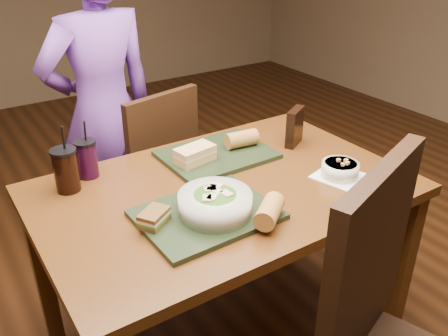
{
  "coord_description": "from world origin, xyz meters",
  "views": [
    {
      "loc": [
        -0.8,
        -1.22,
        1.58
      ],
      "look_at": [
        0.0,
        0.0,
        0.82
      ],
      "focal_mm": 38.0,
      "sensor_mm": 36.0,
      "label": 1
    }
  ],
  "objects_px": {
    "cup_cola": "(66,170)",
    "cup_berry": "(87,159)",
    "salad_bowl": "(215,202)",
    "sandwich_far": "(195,154)",
    "soup_bowl": "(340,169)",
    "dining_table": "(224,207)",
    "tray_near": "(207,215)",
    "baguette_far": "(242,139)",
    "tray_far": "(217,155)",
    "chair_far": "(157,169)",
    "diner": "(103,113)",
    "baguette_near": "(270,211)",
    "sandwich_near": "(154,218)",
    "chip_bag": "(295,127)"
  },
  "relations": [
    {
      "from": "diner",
      "to": "salad_bowl",
      "type": "height_order",
      "value": "diner"
    },
    {
      "from": "salad_bowl",
      "to": "cup_cola",
      "type": "distance_m",
      "value": 0.54
    },
    {
      "from": "chair_far",
      "to": "tray_far",
      "type": "height_order",
      "value": "chair_far"
    },
    {
      "from": "salad_bowl",
      "to": "baguette_near",
      "type": "xyz_separation_m",
      "value": [
        0.12,
        -0.13,
        -0.01
      ]
    },
    {
      "from": "diner",
      "to": "chair_far",
      "type": "bearing_deg",
      "value": 130.58
    },
    {
      "from": "cup_cola",
      "to": "chip_bag",
      "type": "xyz_separation_m",
      "value": [
        0.91,
        -0.14,
        -0.0
      ]
    },
    {
      "from": "tray_near",
      "to": "salad_bowl",
      "type": "relative_size",
      "value": 1.81
    },
    {
      "from": "sandwich_far",
      "to": "cup_berry",
      "type": "distance_m",
      "value": 0.4
    },
    {
      "from": "cup_cola",
      "to": "sandwich_far",
      "type": "bearing_deg",
      "value": -9.87
    },
    {
      "from": "sandwich_far",
      "to": "tray_far",
      "type": "bearing_deg",
      "value": 10.49
    },
    {
      "from": "soup_bowl",
      "to": "cup_berry",
      "type": "relative_size",
      "value": 0.93
    },
    {
      "from": "soup_bowl",
      "to": "dining_table",
      "type": "bearing_deg",
      "value": 155.44
    },
    {
      "from": "baguette_near",
      "to": "diner",
      "type": "bearing_deg",
      "value": 95.48
    },
    {
      "from": "dining_table",
      "to": "sandwich_near",
      "type": "height_order",
      "value": "sandwich_near"
    },
    {
      "from": "cup_cola",
      "to": "cup_berry",
      "type": "height_order",
      "value": "cup_cola"
    },
    {
      "from": "baguette_near",
      "to": "cup_cola",
      "type": "xyz_separation_m",
      "value": [
        -0.45,
        0.55,
        0.03
      ]
    },
    {
      "from": "dining_table",
      "to": "diner",
      "type": "relative_size",
      "value": 0.83
    },
    {
      "from": "baguette_near",
      "to": "chip_bag",
      "type": "distance_m",
      "value": 0.62
    },
    {
      "from": "soup_bowl",
      "to": "baguette_far",
      "type": "distance_m",
      "value": 0.42
    },
    {
      "from": "diner",
      "to": "chip_bag",
      "type": "relative_size",
      "value": 10.05
    },
    {
      "from": "diner",
      "to": "soup_bowl",
      "type": "height_order",
      "value": "diner"
    },
    {
      "from": "baguette_far",
      "to": "sandwich_near",
      "type": "bearing_deg",
      "value": -150.07
    },
    {
      "from": "sandwich_far",
      "to": "baguette_near",
      "type": "xyz_separation_m",
      "value": [
        -0.01,
        -0.47,
        0.0
      ]
    },
    {
      "from": "salad_bowl",
      "to": "diner",
      "type": "bearing_deg",
      "value": 89.57
    },
    {
      "from": "tray_near",
      "to": "soup_bowl",
      "type": "height_order",
      "value": "soup_bowl"
    },
    {
      "from": "dining_table",
      "to": "tray_near",
      "type": "height_order",
      "value": "tray_near"
    },
    {
      "from": "baguette_far",
      "to": "chair_far",
      "type": "bearing_deg",
      "value": 109.78
    },
    {
      "from": "tray_far",
      "to": "sandwich_near",
      "type": "height_order",
      "value": "sandwich_near"
    },
    {
      "from": "diner",
      "to": "sandwich_far",
      "type": "bearing_deg",
      "value": 93.51
    },
    {
      "from": "dining_table",
      "to": "soup_bowl",
      "type": "relative_size",
      "value": 6.44
    },
    {
      "from": "salad_bowl",
      "to": "baguette_near",
      "type": "distance_m",
      "value": 0.17
    },
    {
      "from": "soup_bowl",
      "to": "cup_cola",
      "type": "height_order",
      "value": "cup_cola"
    },
    {
      "from": "salad_bowl",
      "to": "baguette_near",
      "type": "bearing_deg",
      "value": -47.78
    },
    {
      "from": "tray_far",
      "to": "baguette_near",
      "type": "relative_size",
      "value": 3.17
    },
    {
      "from": "tray_far",
      "to": "baguette_far",
      "type": "xyz_separation_m",
      "value": [
        0.12,
        -0.01,
        0.04
      ]
    },
    {
      "from": "baguette_near",
      "to": "chip_bag",
      "type": "bearing_deg",
      "value": 42.28
    },
    {
      "from": "soup_bowl",
      "to": "sandwich_near",
      "type": "distance_m",
      "value": 0.72
    },
    {
      "from": "chair_far",
      "to": "soup_bowl",
      "type": "relative_size",
      "value": 4.54
    },
    {
      "from": "tray_near",
      "to": "baguette_far",
      "type": "distance_m",
      "value": 0.51
    },
    {
      "from": "salad_bowl",
      "to": "sandwich_far",
      "type": "xyz_separation_m",
      "value": [
        0.13,
        0.35,
        -0.01
      ]
    },
    {
      "from": "sandwich_near",
      "to": "cup_cola",
      "type": "relative_size",
      "value": 0.48
    },
    {
      "from": "chair_far",
      "to": "diner",
      "type": "relative_size",
      "value": 0.59
    },
    {
      "from": "diner",
      "to": "sandwich_near",
      "type": "bearing_deg",
      "value": 71.27
    },
    {
      "from": "tray_far",
      "to": "salad_bowl",
      "type": "distance_m",
      "value": 0.44
    },
    {
      "from": "diner",
      "to": "tray_far",
      "type": "distance_m",
      "value": 0.67
    },
    {
      "from": "baguette_far",
      "to": "soup_bowl",
      "type": "bearing_deg",
      "value": -66.13
    },
    {
      "from": "baguette_far",
      "to": "cup_berry",
      "type": "relative_size",
      "value": 0.6
    },
    {
      "from": "sandwich_far",
      "to": "cup_cola",
      "type": "relative_size",
      "value": 0.68
    },
    {
      "from": "soup_bowl",
      "to": "sandwich_far",
      "type": "distance_m",
      "value": 0.54
    },
    {
      "from": "tray_far",
      "to": "baguette_far",
      "type": "distance_m",
      "value": 0.12
    }
  ]
}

